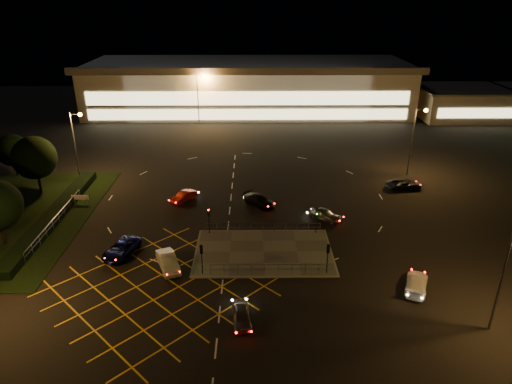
{
  "coord_description": "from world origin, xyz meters",
  "views": [
    {
      "loc": [
        0.83,
        -43.21,
        25.14
      ],
      "look_at": [
        1.3,
        9.21,
        2.0
      ],
      "focal_mm": 32.0,
      "sensor_mm": 36.0,
      "label": 1
    }
  ],
  "objects_px": {
    "signal_se": "(328,253)",
    "car_right_silver": "(325,215)",
    "car_left_blue": "(121,249)",
    "car_circ_red": "(184,196)",
    "signal_sw": "(202,253)",
    "car_east_grey": "(404,184)",
    "car_approach_white": "(417,283)",
    "signal_ne": "(317,215)",
    "car_far_dkgrey": "(259,200)",
    "signal_nw": "(209,215)",
    "car_near_silver": "(241,315)",
    "car_queue_white": "(168,262)"
  },
  "relations": [
    {
      "from": "signal_ne",
      "to": "car_far_dkgrey",
      "type": "xyz_separation_m",
      "value": [
        -6.31,
        7.6,
        -1.71
      ]
    },
    {
      "from": "car_east_grey",
      "to": "car_approach_white",
      "type": "height_order",
      "value": "car_east_grey"
    },
    {
      "from": "car_left_blue",
      "to": "car_far_dkgrey",
      "type": "height_order",
      "value": "car_left_blue"
    },
    {
      "from": "car_near_silver",
      "to": "car_circ_red",
      "type": "distance_m",
      "value": 25.2
    },
    {
      "from": "signal_sw",
      "to": "car_far_dkgrey",
      "type": "distance_m",
      "value": 16.68
    },
    {
      "from": "car_near_silver",
      "to": "car_east_grey",
      "type": "distance_m",
      "value": 35.3
    },
    {
      "from": "signal_nw",
      "to": "car_right_silver",
      "type": "xyz_separation_m",
      "value": [
        13.54,
        3.41,
        -1.7
      ]
    },
    {
      "from": "signal_ne",
      "to": "car_circ_red",
      "type": "relative_size",
      "value": 0.82
    },
    {
      "from": "car_left_blue",
      "to": "car_east_grey",
      "type": "relative_size",
      "value": 1.04
    },
    {
      "from": "signal_se",
      "to": "car_far_dkgrey",
      "type": "height_order",
      "value": "signal_se"
    },
    {
      "from": "signal_sw",
      "to": "car_queue_white",
      "type": "relative_size",
      "value": 0.71
    },
    {
      "from": "signal_nw",
      "to": "car_right_silver",
      "type": "height_order",
      "value": "signal_nw"
    },
    {
      "from": "signal_ne",
      "to": "car_far_dkgrey",
      "type": "height_order",
      "value": "signal_ne"
    },
    {
      "from": "car_approach_white",
      "to": "car_queue_white",
      "type": "bearing_deg",
      "value": 13.5
    },
    {
      "from": "signal_sw",
      "to": "car_east_grey",
      "type": "relative_size",
      "value": 0.66
    },
    {
      "from": "signal_ne",
      "to": "car_east_grey",
      "type": "height_order",
      "value": "signal_ne"
    },
    {
      "from": "car_near_silver",
      "to": "car_far_dkgrey",
      "type": "height_order",
      "value": "car_far_dkgrey"
    },
    {
      "from": "car_near_silver",
      "to": "car_queue_white",
      "type": "bearing_deg",
      "value": 126.4
    },
    {
      "from": "signal_se",
      "to": "car_left_blue",
      "type": "height_order",
      "value": "signal_se"
    },
    {
      "from": "signal_sw",
      "to": "car_east_grey",
      "type": "height_order",
      "value": "signal_sw"
    },
    {
      "from": "signal_sw",
      "to": "signal_se",
      "type": "bearing_deg",
      "value": -180.0
    },
    {
      "from": "car_east_grey",
      "to": "signal_sw",
      "type": "bearing_deg",
      "value": 119.28
    },
    {
      "from": "signal_nw",
      "to": "car_east_grey",
      "type": "height_order",
      "value": "signal_nw"
    },
    {
      "from": "car_left_blue",
      "to": "car_approach_white",
      "type": "relative_size",
      "value": 1.1
    },
    {
      "from": "signal_ne",
      "to": "signal_nw",
      "type": "bearing_deg",
      "value": 180.0
    },
    {
      "from": "car_left_blue",
      "to": "car_circ_red",
      "type": "relative_size",
      "value": 1.3
    },
    {
      "from": "car_queue_white",
      "to": "car_east_grey",
      "type": "xyz_separation_m",
      "value": [
        29.37,
        19.55,
        -0.07
      ]
    },
    {
      "from": "car_left_blue",
      "to": "signal_nw",
      "type": "bearing_deg",
      "value": 41.83
    },
    {
      "from": "signal_se",
      "to": "car_left_blue",
      "type": "distance_m",
      "value": 21.17
    },
    {
      "from": "signal_nw",
      "to": "car_approach_white",
      "type": "relative_size",
      "value": 0.69
    },
    {
      "from": "car_far_dkgrey",
      "to": "car_approach_white",
      "type": "height_order",
      "value": "car_approach_white"
    },
    {
      "from": "signal_nw",
      "to": "car_left_blue",
      "type": "height_order",
      "value": "signal_nw"
    },
    {
      "from": "signal_ne",
      "to": "car_circ_red",
      "type": "height_order",
      "value": "signal_ne"
    },
    {
      "from": "car_left_blue",
      "to": "car_circ_red",
      "type": "distance_m",
      "value": 14.05
    },
    {
      "from": "car_right_silver",
      "to": "signal_se",
      "type": "bearing_deg",
      "value": -154.56
    },
    {
      "from": "car_circ_red",
      "to": "signal_ne",
      "type": "bearing_deg",
      "value": 7.35
    },
    {
      "from": "signal_nw",
      "to": "car_far_dkgrey",
      "type": "distance_m",
      "value": 9.64
    },
    {
      "from": "signal_se",
      "to": "car_right_silver",
      "type": "height_order",
      "value": "signal_se"
    },
    {
      "from": "signal_ne",
      "to": "car_east_grey",
      "type": "distance_m",
      "value": 18.88
    },
    {
      "from": "car_near_silver",
      "to": "car_approach_white",
      "type": "height_order",
      "value": "car_approach_white"
    },
    {
      "from": "car_east_grey",
      "to": "car_far_dkgrey",
      "type": "bearing_deg",
      "value": 94.81
    },
    {
      "from": "car_left_blue",
      "to": "car_far_dkgrey",
      "type": "relative_size",
      "value": 1.11
    },
    {
      "from": "signal_se",
      "to": "signal_ne",
      "type": "distance_m",
      "value": 7.99
    },
    {
      "from": "signal_se",
      "to": "car_approach_white",
      "type": "xyz_separation_m",
      "value": [
        7.85,
        -2.58,
        -1.71
      ]
    },
    {
      "from": "signal_se",
      "to": "signal_ne",
      "type": "relative_size",
      "value": 1.0
    },
    {
      "from": "car_queue_white",
      "to": "car_right_silver",
      "type": "bearing_deg",
      "value": 8.14
    },
    {
      "from": "signal_ne",
      "to": "car_near_silver",
      "type": "distance_m",
      "value": 17.08
    },
    {
      "from": "car_queue_white",
      "to": "car_left_blue",
      "type": "height_order",
      "value": "car_queue_white"
    },
    {
      "from": "signal_se",
      "to": "car_approach_white",
      "type": "relative_size",
      "value": 0.69
    },
    {
      "from": "car_left_blue",
      "to": "car_right_silver",
      "type": "distance_m",
      "value": 23.6
    }
  ]
}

